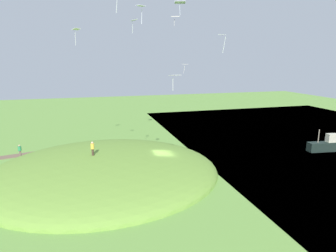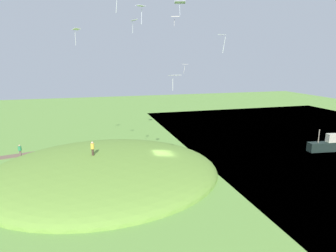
% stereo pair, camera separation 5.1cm
% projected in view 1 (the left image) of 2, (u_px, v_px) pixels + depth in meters
% --- Properties ---
extents(ground_plane, '(160.00, 160.00, 0.00)m').
position_uv_depth(ground_plane, '(163.00, 168.00, 37.09)').
color(ground_plane, '#6B9B42').
extents(grass_hill, '(28.67, 25.76, 4.95)m').
position_uv_depth(grass_hill, '(104.00, 173.00, 35.56)').
color(grass_hill, olive).
rests_on(grass_hill, ground_plane).
extents(boat_on_lake, '(5.85, 1.96, 3.50)m').
position_uv_depth(boat_on_lake, '(327.00, 145.00, 43.98)').
color(boat_on_lake, black).
rests_on(boat_on_lake, lake_water).
extents(person_with_child, '(0.61, 0.61, 1.75)m').
position_uv_depth(person_with_child, '(92.00, 147.00, 34.21)').
color(person_with_child, '#403024').
rests_on(person_with_child, grass_hill).
extents(person_on_hilltop, '(0.50, 0.50, 1.59)m').
position_uv_depth(person_on_hilltop, '(20.00, 149.00, 38.80)').
color(person_on_hilltop, brown).
rests_on(person_on_hilltop, grass_hill).
extents(kite_2, '(1.03, 0.90, 1.38)m').
position_uv_depth(kite_2, '(185.00, 65.00, 42.74)').
color(kite_2, white).
extents(kite_3, '(0.77, 0.66, 1.71)m').
position_uv_depth(kite_3, '(222.00, 37.00, 26.57)').
color(kite_3, white).
extents(kite_4, '(1.08, 1.07, 2.05)m').
position_uv_depth(kite_4, '(76.00, 30.00, 34.85)').
color(kite_4, silver).
extents(kite_5, '(0.80, 1.16, 1.79)m').
position_uv_depth(kite_5, '(134.00, 21.00, 38.04)').
color(kite_5, silver).
extents(kite_7, '(1.14, 0.91, 1.45)m').
position_uv_depth(kite_7, '(175.00, 76.00, 26.21)').
color(kite_7, white).
extents(kite_8, '(1.25, 1.02, 1.28)m').
position_uv_depth(kite_8, '(180.00, 3.00, 28.39)').
color(kite_8, white).
extents(kite_9, '(0.86, 0.80, 1.40)m').
position_uv_depth(kite_9, '(141.00, 7.00, 22.81)').
color(kite_9, white).
extents(kite_10, '(1.24, 1.05, 1.25)m').
position_uv_depth(kite_10, '(175.00, 17.00, 35.15)').
color(kite_10, white).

